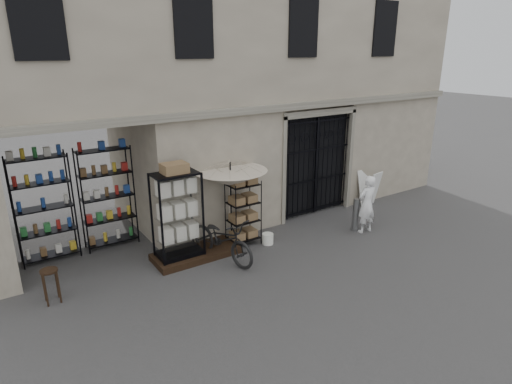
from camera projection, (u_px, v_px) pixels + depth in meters
ground at (317, 256)px, 10.13m from camera, size 80.00×80.00×0.00m
main_building at (228, 55)px, 11.86m from camera, size 14.00×4.00×9.00m
shop_recess at (83, 198)px, 9.50m from camera, size 3.00×1.70×3.00m
shop_shelving at (77, 203)px, 9.95m from camera, size 2.70×0.50×2.50m
iron_gate at (312, 164)px, 12.38m from camera, size 2.50×0.21×3.00m
step_platform at (196, 253)px, 10.07m from camera, size 2.00×0.90×0.15m
display_cabinet at (178, 219)px, 9.56m from camera, size 1.14×0.94×2.12m
wire_rack at (243, 213)px, 10.52m from camera, size 0.86×0.75×1.65m
market_umbrella at (230, 174)px, 10.19m from camera, size 1.82×1.84×2.53m
white_bucket at (268, 239)px, 10.71m from camera, size 0.35×0.35×0.27m
bicycle at (223, 259)px, 9.97m from camera, size 0.91×1.17×1.97m
wooden_stool at (51, 285)px, 8.16m from camera, size 0.36×0.36×0.69m
steel_bollard at (356, 215)px, 11.42m from camera, size 0.19×0.19×0.90m
shopkeeper at (364, 231)px, 11.47m from camera, size 0.59×1.57×0.37m
easel_sign at (369, 188)px, 13.26m from camera, size 0.61×0.67×1.08m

